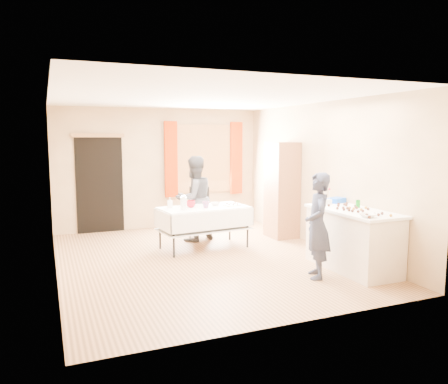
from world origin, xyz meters
name	(u,v)px	position (x,y,z in m)	size (l,w,h in m)	color
floor	(203,259)	(0.00, 0.00, -0.01)	(4.50, 5.50, 0.02)	#9E7047
ceiling	(202,97)	(0.00, 0.00, 2.61)	(4.50, 5.50, 0.02)	white
wall_back	(160,169)	(0.00, 2.76, 1.30)	(4.50, 0.02, 2.60)	tan
wall_front	(292,204)	(0.00, -2.76, 1.30)	(4.50, 0.02, 2.60)	tan
wall_left	(52,186)	(-2.26, 0.00, 1.30)	(0.02, 5.50, 2.60)	tan
wall_right	(321,175)	(2.26, 0.00, 1.30)	(0.02, 5.50, 2.60)	tan
window_frame	(204,159)	(1.00, 2.72, 1.50)	(1.32, 0.06, 1.52)	olive
window_pane	(204,159)	(1.00, 2.71, 1.50)	(1.20, 0.02, 1.40)	white
curtain_left	(171,159)	(0.22, 2.67, 1.50)	(0.28, 0.06, 1.65)	#B12900
curtain_right	(236,158)	(1.78, 2.67, 1.50)	(0.28, 0.06, 1.65)	#B12900
doorway	(100,185)	(-1.30, 2.73, 1.00)	(0.95, 0.04, 2.00)	black
door_lintel	(98,135)	(-1.30, 2.70, 2.02)	(1.05, 0.06, 0.08)	olive
cabinet	(282,190)	(1.99, 0.91, 0.94)	(0.50, 0.60, 1.89)	brown
counter	(353,240)	(1.89, -1.40, 0.45)	(0.73, 1.55, 0.91)	beige
party_table	(204,224)	(0.25, 0.64, 0.45)	(1.67, 0.98, 0.75)	black
chair	(199,221)	(0.50, 1.63, 0.29)	(0.53, 0.53, 0.98)	black
girl	(318,226)	(1.17, -1.52, 0.75)	(0.54, 0.64, 1.50)	#1E2338
woman	(194,199)	(0.28, 1.27, 0.81)	(0.94, 0.82, 1.63)	black
soda_can	(358,204)	(2.06, -1.28, 0.97)	(0.07, 0.07, 0.12)	#138B1B
mixing_bowl	(367,215)	(1.65, -1.97, 0.94)	(0.22, 0.22, 0.05)	white
foam_block	(327,202)	(1.82, -0.82, 0.95)	(0.15, 0.10, 0.08)	white
blue_basket	(336,200)	(2.09, -0.71, 0.95)	(0.30, 0.20, 0.08)	blue
pitcher	(184,203)	(-0.18, 0.47, 0.86)	(0.11, 0.11, 0.22)	silver
cup_red	(191,204)	(0.02, 0.68, 0.81)	(0.18, 0.18, 0.12)	#B01323
cup_rainbow	(206,205)	(0.24, 0.51, 0.81)	(0.15, 0.15, 0.12)	red
small_bowl	(215,204)	(0.51, 0.75, 0.78)	(0.21, 0.21, 0.05)	white
pastry_tray	(232,205)	(0.78, 0.59, 0.76)	(0.28, 0.20, 0.02)	white
bottle	(170,203)	(-0.33, 0.78, 0.84)	(0.09, 0.10, 0.18)	white
cake_balls	(353,209)	(1.86, -1.43, 0.93)	(0.54, 1.16, 0.04)	#3F2314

